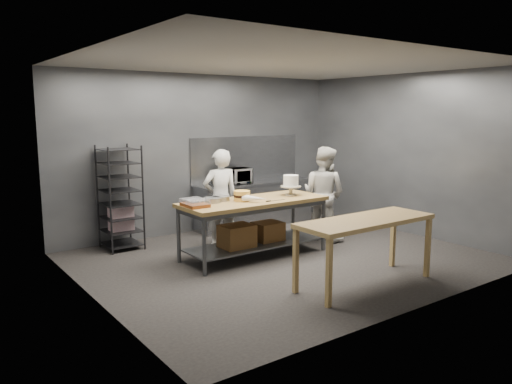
% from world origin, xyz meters
% --- Properties ---
extents(ground, '(6.00, 6.00, 0.00)m').
position_xyz_m(ground, '(0.00, 0.00, 0.00)').
color(ground, black).
rests_on(ground, ground).
extents(back_wall, '(6.00, 0.04, 3.00)m').
position_xyz_m(back_wall, '(0.00, 2.50, 1.50)').
color(back_wall, '#4C4F54').
rests_on(back_wall, ground).
extents(work_table, '(2.40, 0.90, 0.92)m').
position_xyz_m(work_table, '(-0.34, 0.39, 0.57)').
color(work_table, olive).
rests_on(work_table, ground).
extents(near_counter, '(2.00, 0.70, 0.90)m').
position_xyz_m(near_counter, '(0.11, -1.55, 0.81)').
color(near_counter, olive).
rests_on(near_counter, ground).
extents(back_counter, '(2.60, 0.60, 0.90)m').
position_xyz_m(back_counter, '(1.00, 2.18, 0.45)').
color(back_counter, slate).
rests_on(back_counter, ground).
extents(splashback_panel, '(2.60, 0.02, 0.90)m').
position_xyz_m(splashback_panel, '(1.00, 2.48, 1.35)').
color(splashback_panel, slate).
rests_on(splashback_panel, back_counter).
extents(speed_rack, '(0.60, 0.65, 1.75)m').
position_xyz_m(speed_rack, '(-1.85, 2.10, 0.86)').
color(speed_rack, black).
rests_on(speed_rack, ground).
extents(chef_behind, '(0.68, 0.51, 1.68)m').
position_xyz_m(chef_behind, '(-0.42, 1.22, 0.84)').
color(chef_behind, silver).
rests_on(chef_behind, ground).
extents(chef_right, '(0.85, 0.97, 1.68)m').
position_xyz_m(chef_right, '(1.34, 0.54, 0.84)').
color(chef_right, silver).
rests_on(chef_right, ground).
extents(microwave, '(0.54, 0.37, 0.30)m').
position_xyz_m(microwave, '(0.55, 2.18, 1.05)').
color(microwave, black).
rests_on(microwave, back_counter).
extents(frosted_cake_stand, '(0.34, 0.34, 0.34)m').
position_xyz_m(frosted_cake_stand, '(0.43, 0.38, 1.14)').
color(frosted_cake_stand, '#AEA58B').
rests_on(frosted_cake_stand, work_table).
extents(layer_cake, '(0.25, 0.25, 0.16)m').
position_xyz_m(layer_cake, '(-0.52, 0.42, 1.00)').
color(layer_cake, '#EBB74A').
rests_on(layer_cake, work_table).
extents(cake_pans, '(0.76, 0.34, 0.07)m').
position_xyz_m(cake_pans, '(-1.00, 0.59, 0.96)').
color(cake_pans, gray).
rests_on(cake_pans, work_table).
extents(piping_bag, '(0.33, 0.37, 0.12)m').
position_xyz_m(piping_bag, '(-0.44, 0.20, 0.98)').
color(piping_bag, white).
rests_on(piping_bag, work_table).
extents(offset_spatula, '(0.36, 0.02, 0.02)m').
position_xyz_m(offset_spatula, '(-0.14, 0.12, 0.93)').
color(offset_spatula, slate).
rests_on(offset_spatula, work_table).
extents(pastry_clamshells, '(0.31, 0.42, 0.11)m').
position_xyz_m(pastry_clamshells, '(-1.35, 0.43, 0.98)').
color(pastry_clamshells, '#9B4F1F').
rests_on(pastry_clamshells, work_table).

